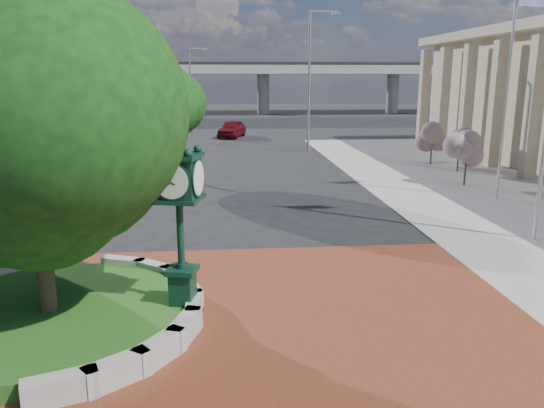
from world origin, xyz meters
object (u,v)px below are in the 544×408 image
at_px(street_lamp_near, 312,71).
at_px(street_lamp_far, 192,85).
at_px(parked_car, 232,129).
at_px(post_clock, 180,217).
at_px(flagpole_b, 507,89).

height_order(street_lamp_near, street_lamp_far, street_lamp_near).
relative_size(street_lamp_near, street_lamp_far, 1.24).
bearing_deg(parked_car, post_clock, -76.20).
relative_size(parked_car, street_lamp_far, 0.57).
bearing_deg(post_clock, parked_car, 87.36).
height_order(flagpole_b, street_lamp_near, street_lamp_near).
relative_size(flagpole_b, street_lamp_far, 1.19).
distance_m(post_clock, street_lamp_far, 40.45).
bearing_deg(street_lamp_far, street_lamp_near, -53.80).
height_order(parked_car, street_lamp_far, street_lamp_far).
relative_size(parked_car, flagpole_b, 0.48).
distance_m(flagpole_b, street_lamp_far, 32.89).
height_order(post_clock, street_lamp_far, street_lamp_far).
distance_m(flagpole_b, street_lamp_near, 17.41).
distance_m(parked_car, street_lamp_near, 13.01).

